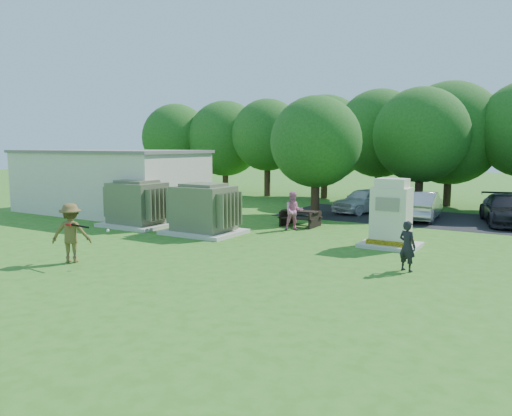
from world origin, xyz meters
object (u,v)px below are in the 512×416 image
Objects in this scene: car_dark at (506,210)px; person_by_generator at (407,246)px; transformer_right at (204,210)px; transformer_left at (138,205)px; picnic_table at (300,216)px; car_white at (364,200)px; batter at (71,233)px; generator_cabinet at (391,217)px; person_at_picnic at (294,211)px; car_silver_a at (422,206)px.

person_by_generator is at bearing -112.66° from car_dark.
transformer_right is 2.03× the size of person_by_generator.
transformer_right is (3.70, 0.00, 0.00)m from transformer_left.
car_white reaches higher than picnic_table.
transformer_left is 1.62× the size of batter.
batter is 16.19m from car_white.
car_dark is (6.89, -0.40, 0.01)m from car_white.
generator_cabinet is 0.53× the size of car_dark.
batter is at bearing -146.08° from person_at_picnic.
transformer_right is 7.45m from generator_cabinet.
transformer_right is at bearing -172.70° from person_at_picnic.
picnic_table is 0.42× the size of car_white.
batter is 1.25× the size of person_by_generator.
person_at_picnic is 7.16m from car_silver_a.
person_at_picnic is (0.25, -1.15, 0.39)m from picnic_table.
picnic_table is at bearing 30.92° from transformer_left.
person_by_generator reaches higher than car_white.
person_by_generator is at bearing -8.68° from transformer_left.
car_silver_a is (-0.57, 7.25, -0.38)m from generator_cabinet.
car_silver_a is 0.90× the size of car_dark.
person_by_generator is 0.35× the size of car_silver_a.
transformer_left is 0.71× the size of car_silver_a.
car_white is at bearing 69.75° from transformer_right.
person_at_picnic is 6.98m from car_white.
car_white is at bearing 52.88° from transformer_left.
transformer_right is 0.71× the size of car_silver_a.
car_dark is at bearing 68.55° from generator_cabinet.
car_white is at bearing -20.95° from car_silver_a.
picnic_table is at bearing 55.68° from transformer_right.
person_by_generator is 12.57m from car_white.
car_dark reaches higher than picnic_table.
picnic_table is 0.39× the size of car_silver_a.
transformer_right is 8.94m from person_by_generator.
batter is 0.47× the size of car_white.
picnic_table is 10.37m from batter.
person_at_picnic reaches higher than car_silver_a.
car_silver_a is at bearing 39.28° from transformer_left.
car_silver_a is at bearing 48.84° from picnic_table.
car_dark is (7.60, 6.54, -0.16)m from person_at_picnic.
transformer_right is at bearing -89.79° from car_white.
car_white is at bearing -43.09° from person_by_generator.
transformer_right is 4.57m from picnic_table.
batter is 16.40m from car_silver_a.
generator_cabinet is at bearing -27.09° from picnic_table.
batter is 1.11× the size of person_at_picnic.
generator_cabinet reaches higher than transformer_right.
transformer_left is at bearing -106.66° from car_white.
transformer_left is 3.70m from transformer_right.
picnic_table is at bearing -142.34° from batter.
person_at_picnic reaches higher than person_by_generator.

